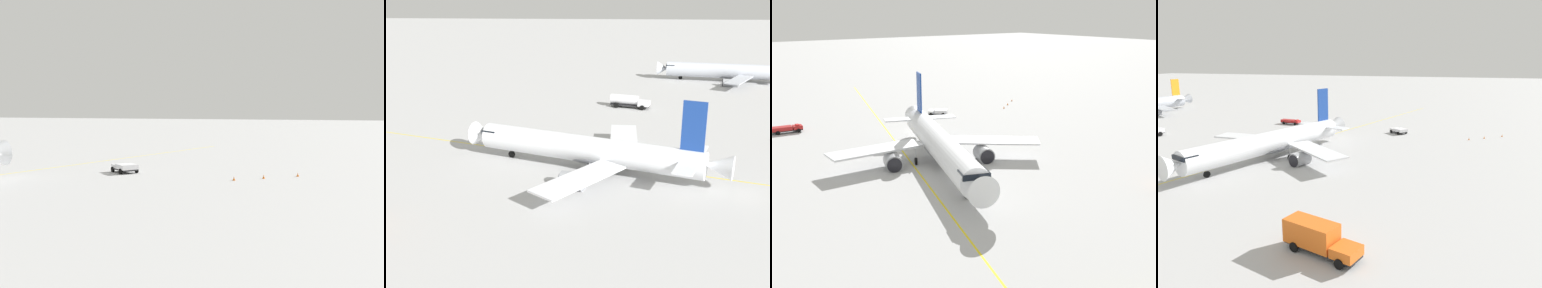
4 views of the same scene
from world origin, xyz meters
The scene contains 9 objects.
ground_plane centered at (0.00, 0.00, 0.00)m, with size 600.00×600.00×0.00m, color #B2B2B2.
airliner_main centered at (4.28, -1.80, 3.06)m, with size 39.62×31.40×12.32m.
catering_truck_truck centered at (33.11, 18.46, 1.66)m, with size 4.72×8.45×3.10m.
ops_pickup_truck centered at (-29.42, -14.05, 0.81)m, with size 2.62×5.81×1.41m.
pushback_tug_truck centered at (-25.29, 17.68, 0.80)m, with size 4.54×4.71×1.30m.
taxiway_centreline centered at (0.72, -4.68, 0.00)m, with size 148.16×48.71×0.01m.
safety_cone_near centered at (-22.47, 34.41, 0.28)m, with size 0.36×0.36×0.55m.
safety_cone_mid centered at (-25.11, 37.93, 0.28)m, with size 0.36×0.36×0.55m.
safety_cone_far centered at (-28.31, 42.20, 0.28)m, with size 0.36×0.36×0.55m.
Camera 4 is at (62.46, 30.28, 18.62)m, focal length 33.34 mm.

